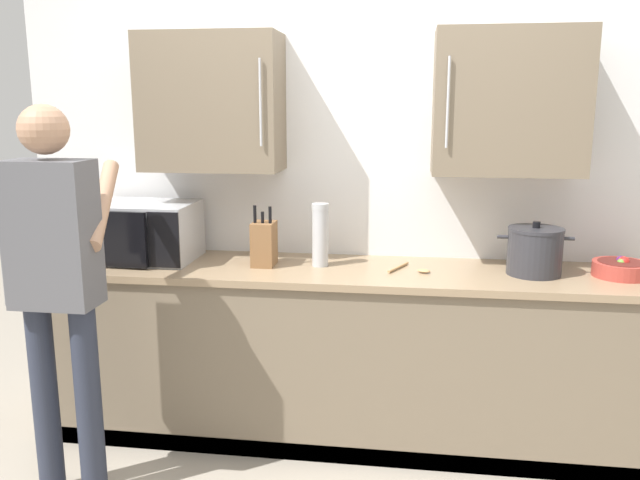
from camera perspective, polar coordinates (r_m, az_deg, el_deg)
name	(u,v)px	position (r m, az deg, el deg)	size (l,w,h in m)	color
back_wall_tiled	(358,152)	(3.43, 3.33, 7.76)	(3.63, 0.44, 2.76)	white
counter_unit	(350,354)	(3.36, 2.69, -10.00)	(3.19, 0.62, 0.90)	#756651
microwave_oven	(136,231)	(3.51, -15.92, 0.73)	(0.57, 0.43, 0.30)	#B7BABF
wooden_spoon	(411,269)	(3.20, 8.04, -2.55)	(0.21, 0.20, 0.02)	tan
knife_block	(264,243)	(3.27, -4.95, -0.30)	(0.11, 0.15, 0.31)	brown
stock_pot	(535,251)	(3.25, 18.38, -0.93)	(0.35, 0.26, 0.26)	#2D2D33
fruit_bowl	(621,268)	(3.37, 24.98, -2.25)	(0.26, 0.26, 0.10)	#AD3D33
thermos_flask	(320,235)	(3.24, 0.02, 0.47)	(0.09, 0.09, 0.32)	#B7BABF
person_figure	(56,272)	(2.90, -22.21, -2.63)	(0.44, 0.54, 1.70)	#282D3D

